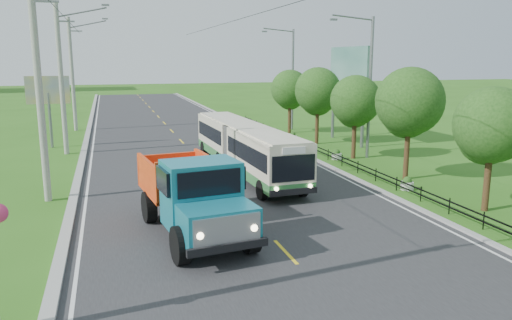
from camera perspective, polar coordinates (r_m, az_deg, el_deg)
name	(u,v)px	position (r m, az deg, el deg)	size (l,w,h in m)	color
ground	(285,252)	(17.07, 3.39, -10.48)	(240.00, 240.00, 0.00)	#2B6016
road	(190,150)	(35.86, -7.59, 1.13)	(14.00, 120.00, 0.02)	#28282B
curb_left	(83,155)	(35.47, -19.15, 0.59)	(0.40, 120.00, 0.15)	#9E9E99
curb_right	(284,145)	(37.61, 3.23, 1.76)	(0.30, 120.00, 0.10)	#9E9E99
edge_line_left	(92,155)	(35.46, -18.25, 0.55)	(0.12, 120.00, 0.00)	silver
edge_line_right	(278,145)	(37.45, 2.51, 1.68)	(0.12, 120.00, 0.00)	silver
centre_dash	(285,252)	(17.07, 3.39, -10.42)	(0.12, 2.20, 0.00)	yellow
railing_right	(328,155)	(32.43, 8.24, 0.54)	(0.04, 40.00, 0.60)	black
pole_near	(40,89)	(24.06, -23.47, 7.47)	(3.51, 0.32, 10.00)	gray
pole_mid	(62,79)	(35.99, -21.32, 8.65)	(3.51, 0.32, 10.00)	gray
pole_far	(73,74)	(47.96, -20.23, 9.23)	(3.51, 0.32, 10.00)	gray
tree_second	(491,129)	(23.07, 25.24, 3.26)	(3.18, 3.26, 5.30)	#382314
tree_third	(409,105)	(27.75, 17.08, 6.02)	(3.60, 3.62, 6.00)	#382314
tree_fourth	(355,103)	(32.93, 11.26, 6.38)	(3.24, 3.31, 5.40)	#382314
tree_fifth	(318,93)	(38.30, 7.07, 7.60)	(3.48, 3.52, 5.80)	#382314
tree_back	(290,91)	(43.86, 3.90, 7.87)	(3.30, 3.36, 5.50)	#382314
streetlight_mid	(368,83)	(33.09, 12.68, 8.63)	(3.02, 0.20, 9.07)	slate
streetlight_far	(291,76)	(45.82, 4.03, 9.59)	(3.02, 0.20, 9.07)	slate
planter_near	(407,184)	(25.89, 16.89, -2.65)	(0.64, 0.64, 0.67)	silver
planter_mid	(337,155)	(32.68, 9.20, 0.57)	(0.64, 0.64, 0.67)	silver
planter_far	(293,137)	(39.93, 4.22, 2.65)	(0.64, 0.64, 0.67)	silver
billboard_left	(48,95)	(39.15, -22.67, 6.91)	(3.00, 0.20, 5.20)	slate
billboard_right	(349,73)	(39.15, 10.53, 9.76)	(0.24, 6.00, 7.30)	slate
bus	(245,144)	(28.31, -1.27, 1.79)	(2.85, 14.08, 2.70)	#2E7437
dump_truck	(193,191)	(18.31, -7.19, -3.51)	(3.54, 7.32, 2.96)	#167085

